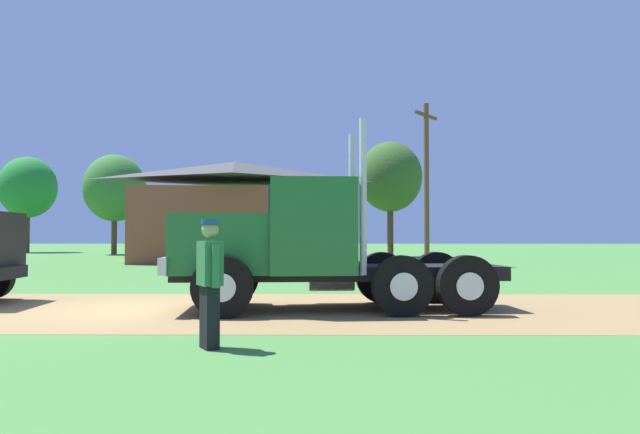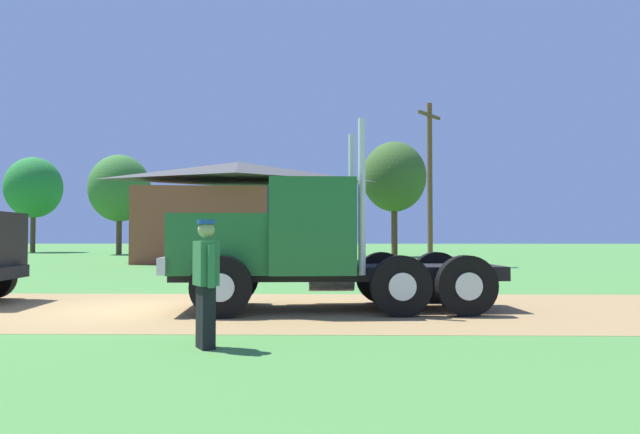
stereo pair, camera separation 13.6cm
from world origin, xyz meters
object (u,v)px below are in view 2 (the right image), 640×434
truck_foreground_white (298,247)px  utility_pole_near (430,179)px  shed_building (238,214)px  visitor_standing_near (206,279)px

truck_foreground_white → utility_pole_near: utility_pole_near is taller
truck_foreground_white → utility_pole_near: (5.58, 17.42, 3.04)m
truck_foreground_white → shed_building: 22.80m
truck_foreground_white → visitor_standing_near: (-1.02, -4.20, -0.34)m
truck_foreground_white → visitor_standing_near: size_ratio=3.98×
visitor_standing_near → utility_pole_near: (6.60, 21.62, 3.38)m
truck_foreground_white → utility_pole_near: 18.54m
truck_foreground_white → utility_pole_near: size_ratio=0.85×
visitor_standing_near → truck_foreground_white: bearing=76.3°
shed_building → utility_pole_near: size_ratio=1.52×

